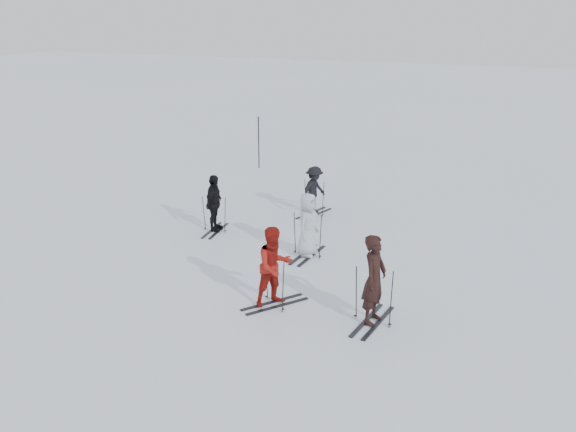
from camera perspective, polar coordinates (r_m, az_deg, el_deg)
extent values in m
plane|color=silver|center=(17.24, -1.24, -4.13)|extent=(120.00, 120.00, 0.00)
imported|color=black|center=(13.86, 7.67, -5.69)|extent=(0.56, 0.78, 1.99)
imported|color=maroon|center=(14.54, -1.22, -4.59)|extent=(1.11, 1.15, 1.86)
imported|color=#B3BABD|center=(17.39, 1.76, -0.85)|extent=(0.63, 0.90, 1.75)
imported|color=black|center=(19.41, -6.59, 1.08)|extent=(0.52, 1.05, 1.73)
imported|color=black|center=(20.91, 2.35, 2.24)|extent=(0.86, 1.14, 1.57)
cylinder|color=black|center=(26.87, -2.62, 6.55)|extent=(0.05, 0.05, 2.17)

